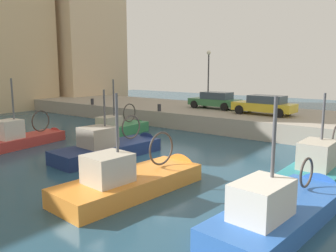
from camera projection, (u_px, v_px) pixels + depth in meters
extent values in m
plane|color=navy|center=(159.00, 157.00, 17.78)|extent=(80.00, 80.00, 0.00)
cube|color=#9E9384|center=(253.00, 120.00, 26.61)|extent=(9.00, 56.00, 1.20)
cube|color=navy|center=(108.00, 157.00, 17.75)|extent=(5.91, 2.40, 1.33)
cone|color=navy|center=(152.00, 147.00, 20.12)|extent=(1.03, 1.86, 1.80)
cube|color=#B2A893|center=(108.00, 146.00, 17.65)|extent=(5.67, 2.23, 0.08)
cube|color=gray|center=(98.00, 137.00, 17.12)|extent=(1.63, 1.57, 1.00)
cylinder|color=#4C4C51|center=(105.00, 118.00, 17.31)|extent=(0.10, 0.10, 2.88)
torus|color=#3F3833|center=(131.00, 127.00, 18.70)|extent=(1.32, 0.17, 1.32)
sphere|color=white|center=(66.00, 156.00, 17.17)|extent=(0.32, 0.32, 0.32)
cube|color=#BC3833|center=(21.00, 146.00, 20.26)|extent=(5.49, 2.30, 1.15)
cone|color=#BC3833|center=(61.00, 137.00, 22.82)|extent=(1.08, 1.56, 1.46)
cube|color=#9E7A51|center=(21.00, 137.00, 20.18)|extent=(5.26, 2.14, 0.08)
cube|color=beige|center=(9.00, 130.00, 19.47)|extent=(1.43, 1.32, 1.08)
cylinder|color=#4C4C51|center=(13.00, 109.00, 19.61)|extent=(0.10, 0.10, 3.44)
torus|color=#3F3833|center=(41.00, 121.00, 21.31)|extent=(1.33, 0.25, 1.34)
cube|color=teal|center=(324.00, 173.00, 15.00)|extent=(6.14, 2.02, 1.11)
cube|color=#896B4C|center=(325.00, 162.00, 14.92)|extent=(5.90, 1.86, 0.08)
cube|color=#B7AD99|center=(317.00, 155.00, 13.85)|extent=(1.71, 1.18, 1.09)
cylinder|color=#4C4C51|center=(322.00, 130.00, 14.09)|extent=(0.10, 0.10, 3.04)
torus|color=#3F3833|center=(336.00, 139.00, 16.12)|extent=(1.31, 0.09, 1.31)
sphere|color=white|center=(284.00, 175.00, 14.22)|extent=(0.32, 0.32, 0.32)
cube|color=#388951|center=(116.00, 135.00, 23.54)|extent=(5.45, 2.03, 1.34)
cone|color=#388951|center=(143.00, 129.00, 26.01)|extent=(1.00, 1.55, 1.49)
cube|color=#896B4C|center=(115.00, 126.00, 23.44)|extent=(5.23, 1.88, 0.08)
cube|color=#B7AD99|center=(109.00, 122.00, 22.91)|extent=(1.62, 1.18, 0.71)
cylinder|color=#4C4C51|center=(114.00, 103.00, 23.10)|extent=(0.10, 0.10, 3.19)
torus|color=#3F3833|center=(129.00, 113.00, 24.53)|extent=(1.34, 0.17, 1.34)
sphere|color=white|center=(89.00, 135.00, 22.69)|extent=(0.32, 0.32, 0.32)
cube|color=#2D60B7|center=(281.00, 224.00, 10.15)|extent=(6.22, 2.46, 1.25)
cone|color=#2D60B7|center=(322.00, 194.00, 12.59)|extent=(1.05, 1.82, 1.75)
cube|color=#B2A893|center=(282.00, 206.00, 10.06)|extent=(5.96, 2.28, 0.08)
cube|color=beige|center=(262.00, 200.00, 9.04)|extent=(1.83, 1.30, 1.01)
cylinder|color=#4C4C51|center=(273.00, 157.00, 9.24)|extent=(0.10, 0.10, 3.24)
torus|color=#3F3833|center=(306.00, 173.00, 11.18)|extent=(1.02, 0.17, 1.01)
sphere|color=white|center=(216.00, 227.00, 9.52)|extent=(0.32, 0.32, 0.32)
cube|color=orange|center=(131.00, 193.00, 12.70)|extent=(5.97, 2.49, 1.31)
cone|color=orange|center=(187.00, 173.00, 15.09)|extent=(1.03, 1.93, 1.86)
cube|color=#896B4C|center=(131.00, 177.00, 12.60)|extent=(5.73, 2.31, 0.08)
cube|color=#B7AD99|center=(108.00, 169.00, 11.77)|extent=(1.56, 1.37, 1.01)
cylinder|color=#4C4C51|center=(117.00, 138.00, 11.92)|extent=(0.10, 0.10, 3.10)
torus|color=#3F3833|center=(161.00, 148.00, 13.66)|extent=(1.36, 0.18, 1.36)
sphere|color=white|center=(72.00, 193.00, 12.15)|extent=(0.32, 0.32, 0.32)
cube|color=#387547|center=(214.00, 102.00, 28.58)|extent=(1.72, 4.26, 0.55)
cube|color=#384756|center=(217.00, 95.00, 28.36)|extent=(1.49, 2.40, 0.56)
cylinder|color=black|center=(194.00, 104.00, 28.88)|extent=(0.23, 0.64, 0.64)
cylinder|color=black|center=(205.00, 103.00, 30.15)|extent=(0.23, 0.64, 0.64)
cylinder|color=black|center=(224.00, 107.00, 27.09)|extent=(0.23, 0.64, 0.64)
cylinder|color=black|center=(235.00, 105.00, 28.36)|extent=(0.23, 0.64, 0.64)
cube|color=gold|center=(264.00, 107.00, 24.87)|extent=(1.83, 4.43, 0.58)
cube|color=#384756|center=(267.00, 99.00, 24.64)|extent=(1.57, 2.50, 0.54)
cylinder|color=black|center=(239.00, 110.00, 25.20)|extent=(0.24, 0.65, 0.64)
cylinder|color=black|center=(250.00, 108.00, 26.50)|extent=(0.24, 0.65, 0.64)
cylinder|color=black|center=(279.00, 113.00, 23.33)|extent=(0.24, 0.65, 0.64)
cylinder|color=black|center=(288.00, 111.00, 24.62)|extent=(0.24, 0.65, 0.64)
cylinder|color=#2D2D33|center=(159.00, 108.00, 26.88)|extent=(0.28, 0.28, 0.55)
cylinder|color=#2D2D33|center=(92.00, 102.00, 31.75)|extent=(0.28, 0.28, 0.55)
cylinder|color=#38383D|center=(208.00, 80.00, 30.36)|extent=(0.12, 0.12, 4.50)
sphere|color=#F2EACC|center=(209.00, 53.00, 29.97)|extent=(0.36, 0.36, 0.36)
cube|color=beige|center=(80.00, 25.00, 43.63)|extent=(8.78, 7.86, 19.88)
cube|color=#D1B284|center=(1.00, 11.00, 36.50)|extent=(9.00, 6.27, 20.88)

